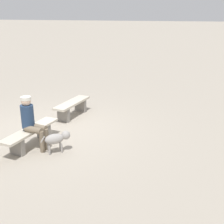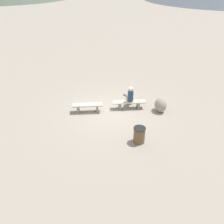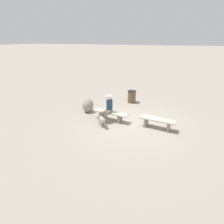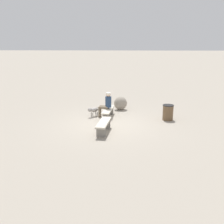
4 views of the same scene
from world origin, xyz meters
name	(u,v)px [view 3 (image 3 of 4)]	position (x,y,z in m)	size (l,w,h in m)	color
ground	(132,123)	(0.00, 0.00, -0.03)	(210.00, 210.00, 0.06)	#9E9384
bench_left	(157,122)	(-1.19, 0.14, 0.33)	(1.59, 0.57, 0.47)	gray
bench_right	(111,114)	(1.05, 0.09, 0.30)	(1.79, 0.57, 0.44)	gray
seated_person	(108,107)	(1.12, 0.19, 0.72)	(0.38, 0.65, 1.26)	navy
dog	(102,120)	(1.16, 0.85, 0.34)	(0.52, 0.56, 0.49)	gray
trash_bin	(132,97)	(0.76, -2.80, 0.37)	(0.53, 0.53, 0.74)	brown
boulder	(88,105)	(2.60, -0.49, 0.37)	(0.72, 0.58, 0.75)	gray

